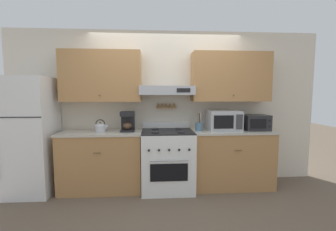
{
  "coord_description": "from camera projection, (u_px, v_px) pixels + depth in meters",
  "views": [
    {
      "loc": [
        -0.23,
        -3.2,
        1.51
      ],
      "look_at": [
        0.01,
        0.26,
        1.18
      ],
      "focal_mm": 24.0,
      "sensor_mm": 36.0,
      "label": 1
    }
  ],
  "objects": [
    {
      "name": "ground_plane",
      "position": [
        169.0,
        196.0,
        3.34
      ],
      "size": [
        16.0,
        16.0,
        0.0
      ],
      "primitive_type": "plane",
      "color": "brown"
    },
    {
      "name": "wall_back",
      "position": [
        167.0,
        96.0,
        3.76
      ],
      "size": [
        5.2,
        0.46,
        2.55
      ],
      "color": "beige",
      "rests_on": "ground_plane"
    },
    {
      "name": "counter_left",
      "position": [
        102.0,
        160.0,
        3.53
      ],
      "size": [
        1.26,
        0.62,
        0.93
      ],
      "color": "#AD7A47",
      "rests_on": "ground_plane"
    },
    {
      "name": "counter_right",
      "position": [
        231.0,
        158.0,
        3.67
      ],
      "size": [
        1.29,
        0.62,
        0.93
      ],
      "color": "#AD7A47",
      "rests_on": "ground_plane"
    },
    {
      "name": "stove_range",
      "position": [
        167.0,
        160.0,
        3.55
      ],
      "size": [
        0.8,
        0.72,
        1.04
      ],
      "color": "white",
      "rests_on": "ground_plane"
    },
    {
      "name": "refrigerator",
      "position": [
        30.0,
        136.0,
        3.38
      ],
      "size": [
        0.68,
        0.69,
        1.76
      ],
      "color": "white",
      "rests_on": "ground_plane"
    },
    {
      "name": "tea_kettle",
      "position": [
        101.0,
        127.0,
        3.47
      ],
      "size": [
        0.22,
        0.17,
        0.19
      ],
      "color": "#B7B7BC",
      "rests_on": "counter_left"
    },
    {
      "name": "coffee_maker",
      "position": [
        128.0,
        121.0,
        3.51
      ],
      "size": [
        0.21,
        0.22,
        0.31
      ],
      "color": "black",
      "rests_on": "counter_left"
    },
    {
      "name": "microwave",
      "position": [
        224.0,
        120.0,
        3.61
      ],
      "size": [
        0.51,
        0.4,
        0.32
      ],
      "color": "#ADAFB5",
      "rests_on": "counter_right"
    },
    {
      "name": "utensil_crock",
      "position": [
        199.0,
        126.0,
        3.57
      ],
      "size": [
        0.12,
        0.12,
        0.28
      ],
      "color": "slate",
      "rests_on": "counter_right"
    },
    {
      "name": "toaster_oven",
      "position": [
        256.0,
        122.0,
        3.63
      ],
      "size": [
        0.39,
        0.33,
        0.25
      ],
      "color": "#232326",
      "rests_on": "counter_right"
    }
  ]
}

